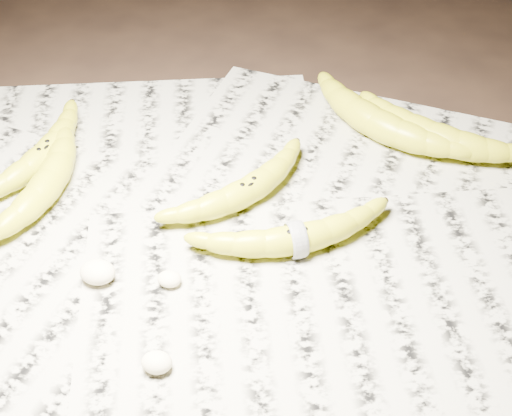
% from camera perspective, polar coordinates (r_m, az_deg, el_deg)
% --- Properties ---
extents(ground, '(3.00, 3.00, 0.00)m').
position_cam_1_polar(ground, '(0.80, -1.34, -3.37)').
color(ground, black).
rests_on(ground, ground).
extents(newspaper_patch, '(0.90, 0.70, 0.01)m').
position_cam_1_polar(newspaper_patch, '(0.82, -2.99, -1.71)').
color(newspaper_patch, '#A8A590').
rests_on(newspaper_patch, ground).
extents(banana_left_a, '(0.09, 0.20, 0.03)m').
position_cam_1_polar(banana_left_a, '(0.93, -16.65, 4.28)').
color(banana_left_a, gold).
rests_on(banana_left_a, newspaper_patch).
extents(banana_left_b, '(0.06, 0.20, 0.04)m').
position_cam_1_polar(banana_left_b, '(0.88, -16.19, 2.33)').
color(banana_left_b, gold).
rests_on(banana_left_b, newspaper_patch).
extents(banana_center, '(0.16, 0.18, 0.03)m').
position_cam_1_polar(banana_center, '(0.84, -0.73, 1.58)').
color(banana_center, gold).
rests_on(banana_center, newspaper_patch).
extents(banana_taped, '(0.21, 0.14, 0.03)m').
position_cam_1_polar(banana_taped, '(0.78, 3.24, -2.33)').
color(banana_taped, gold).
rests_on(banana_taped, newspaper_patch).
extents(banana_upper_a, '(0.22, 0.18, 0.04)m').
position_cam_1_polar(banana_upper_a, '(0.95, 9.54, 6.95)').
color(banana_upper_a, gold).
rests_on(banana_upper_a, newspaper_patch).
extents(banana_upper_b, '(0.21, 0.14, 0.04)m').
position_cam_1_polar(banana_upper_b, '(0.94, 13.83, 5.81)').
color(banana_upper_b, gold).
rests_on(banana_upper_b, newspaper_patch).
extents(measuring_tape, '(0.02, 0.04, 0.04)m').
position_cam_1_polar(measuring_tape, '(0.78, 3.24, -2.33)').
color(measuring_tape, white).
rests_on(measuring_tape, newspaper_patch).
extents(flesh_chunk_a, '(0.04, 0.03, 0.02)m').
position_cam_1_polar(flesh_chunk_a, '(0.77, -12.60, -4.84)').
color(flesh_chunk_a, '#F6EBBE').
rests_on(flesh_chunk_a, newspaper_patch).
extents(flesh_chunk_b, '(0.03, 0.02, 0.02)m').
position_cam_1_polar(flesh_chunk_b, '(0.69, -7.98, -11.95)').
color(flesh_chunk_b, '#F6EBBE').
rests_on(flesh_chunk_b, newspaper_patch).
extents(flesh_chunk_c, '(0.03, 0.02, 0.01)m').
position_cam_1_polar(flesh_chunk_c, '(0.76, -6.97, -5.46)').
color(flesh_chunk_c, '#F6EBBE').
rests_on(flesh_chunk_c, newspaper_patch).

